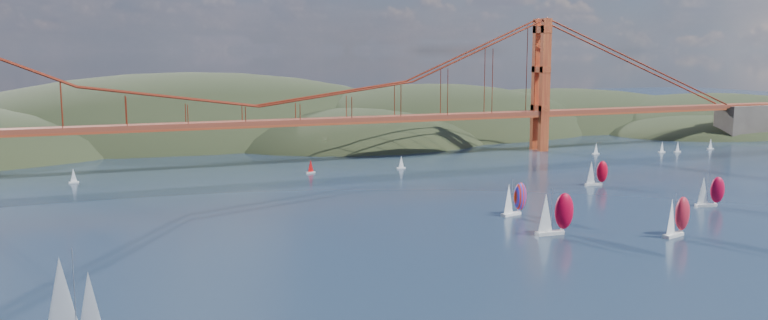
{
  "coord_description": "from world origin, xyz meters",
  "views": [
    {
      "loc": [
        -57.34,
        -87.78,
        41.77
      ],
      "look_at": [
        13.45,
        90.0,
        13.8
      ],
      "focal_mm": 35.0,
      "sensor_mm": 36.0,
      "label": 1
    }
  ],
  "objects_px": {
    "racer_0": "(554,213)",
    "racer_3": "(596,172)",
    "racer_1": "(677,216)",
    "racer_2": "(710,191)",
    "sloop_navy": "(69,296)",
    "racer_rwb": "(514,198)"
  },
  "relations": [
    {
      "from": "racer_0",
      "to": "racer_3",
      "type": "xyz_separation_m",
      "value": [
        49.04,
        48.79,
        -1.02
      ]
    },
    {
      "from": "racer_1",
      "to": "racer_2",
      "type": "distance_m",
      "value": 39.51
    },
    {
      "from": "sloop_navy",
      "to": "racer_0",
      "type": "bearing_deg",
      "value": 30.07
    },
    {
      "from": "racer_1",
      "to": "racer_rwb",
      "type": "relative_size",
      "value": 1.07
    },
    {
      "from": "racer_2",
      "to": "racer_rwb",
      "type": "bearing_deg",
      "value": -176.45
    },
    {
      "from": "racer_0",
      "to": "racer_rwb",
      "type": "distance_m",
      "value": 21.34
    },
    {
      "from": "racer_1",
      "to": "racer_rwb",
      "type": "bearing_deg",
      "value": 107.98
    },
    {
      "from": "racer_1",
      "to": "racer_2",
      "type": "relative_size",
      "value": 1.1
    },
    {
      "from": "sloop_navy",
      "to": "racer_rwb",
      "type": "xyz_separation_m",
      "value": [
        104.47,
        46.0,
        -1.36
      ]
    },
    {
      "from": "racer_rwb",
      "to": "racer_1",
      "type": "bearing_deg",
      "value": -70.39
    },
    {
      "from": "racer_rwb",
      "to": "racer_3",
      "type": "bearing_deg",
      "value": 15.72
    },
    {
      "from": "racer_1",
      "to": "racer_rwb",
      "type": "xyz_separation_m",
      "value": [
        -22.52,
        32.82,
        -0.32
      ]
    },
    {
      "from": "sloop_navy",
      "to": "racer_1",
      "type": "relative_size",
      "value": 1.3
    },
    {
      "from": "racer_1",
      "to": "racer_2",
      "type": "xyz_separation_m",
      "value": [
        32.45,
        22.53,
        -0.42
      ]
    },
    {
      "from": "racer_1",
      "to": "racer_3",
      "type": "distance_m",
      "value": 65.07
    },
    {
      "from": "racer_rwb",
      "to": "sloop_navy",
      "type": "bearing_deg",
      "value": -171.09
    },
    {
      "from": "racer_0",
      "to": "racer_2",
      "type": "relative_size",
      "value": 1.18
    },
    {
      "from": "racer_0",
      "to": "racer_1",
      "type": "distance_m",
      "value": 27.45
    },
    {
      "from": "racer_2",
      "to": "racer_rwb",
      "type": "distance_m",
      "value": 55.92
    },
    {
      "from": "sloop_navy",
      "to": "racer_rwb",
      "type": "height_order",
      "value": "sloop_navy"
    },
    {
      "from": "racer_1",
      "to": "racer_3",
      "type": "xyz_separation_m",
      "value": [
        24.17,
        60.41,
        -0.65
      ]
    },
    {
      "from": "racer_3",
      "to": "racer_rwb",
      "type": "distance_m",
      "value": 54.24
    }
  ]
}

